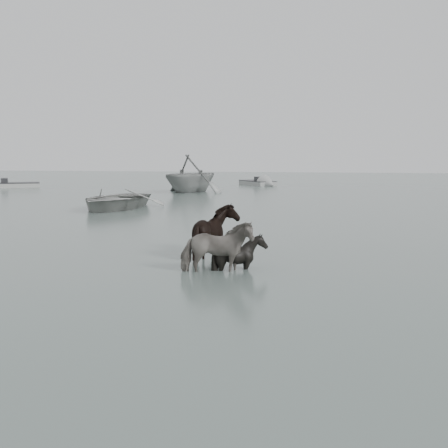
# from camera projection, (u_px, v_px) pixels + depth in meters

# --- Properties ---
(ground) EXTENTS (140.00, 140.00, 0.00)m
(ground) POSITION_uv_depth(u_px,v_px,m) (220.00, 276.00, 12.26)
(ground) COLOR #53625C
(ground) RESTS_ON ground
(pony_pinto) EXTENTS (1.77, 1.14, 1.38)m
(pony_pinto) POSITION_uv_depth(u_px,v_px,m) (217.00, 242.00, 12.62)
(pony_pinto) COLOR black
(pony_pinto) RESTS_ON ground
(pony_dark) EXTENTS (1.68, 1.85, 1.59)m
(pony_dark) POSITION_uv_depth(u_px,v_px,m) (217.00, 226.00, 14.65)
(pony_dark) COLOR black
(pony_dark) RESTS_ON ground
(pony_black) EXTENTS (1.29, 1.21, 1.18)m
(pony_black) POSITION_uv_depth(u_px,v_px,m) (240.00, 244.00, 12.98)
(pony_black) COLOR black
(pony_black) RESTS_ON ground
(rowboat_lead) EXTENTS (4.24, 5.63, 1.10)m
(rowboat_lead) POSITION_uv_depth(u_px,v_px,m) (115.00, 197.00, 27.30)
(rowboat_lead) COLOR #A1A29E
(rowboat_lead) RESTS_ON ground
(rowboat_trail) EXTENTS (6.33, 6.66, 2.75)m
(rowboat_trail) POSITION_uv_depth(u_px,v_px,m) (191.00, 172.00, 39.01)
(rowboat_trail) COLOR #979A97
(rowboat_trail) RESTS_ON ground
(skiff_outer) EXTENTS (5.52, 4.15, 0.75)m
(skiff_outer) POSITION_uv_depth(u_px,v_px,m) (13.00, 183.00, 44.55)
(skiff_outer) COLOR #A3A39E
(skiff_outer) RESTS_ON ground
(skiff_mid) EXTENTS (4.46, 5.24, 0.75)m
(skiff_mid) POSITION_uv_depth(u_px,v_px,m) (258.00, 181.00, 47.89)
(skiff_mid) COLOR gray
(skiff_mid) RESTS_ON ground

